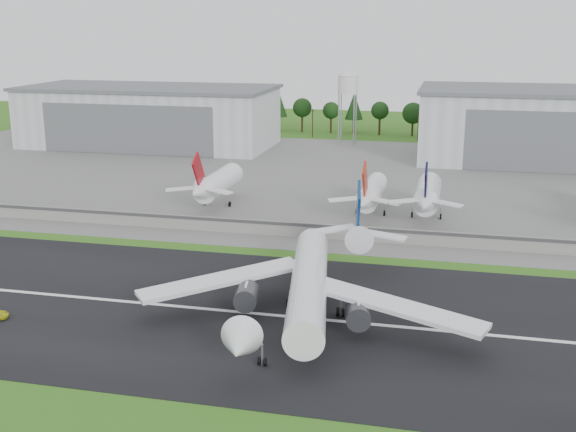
% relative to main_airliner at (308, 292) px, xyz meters
% --- Properties ---
extents(ground, '(600.00, 600.00, 0.00)m').
position_rel_main_airliner_xyz_m(ground, '(-15.23, -9.57, -4.89)').
color(ground, '#355D16').
rests_on(ground, ground).
extents(runway, '(320.00, 60.00, 0.10)m').
position_rel_main_airliner_xyz_m(runway, '(-15.23, 0.43, -4.84)').
color(runway, black).
rests_on(runway, ground).
extents(runway_centerline, '(220.00, 1.00, 0.02)m').
position_rel_main_airliner_xyz_m(runway_centerline, '(-15.23, 0.43, -4.78)').
color(runway_centerline, white).
rests_on(runway_centerline, runway).
extents(apron, '(320.00, 150.00, 0.10)m').
position_rel_main_airliner_xyz_m(apron, '(-15.23, 110.43, -4.84)').
color(apron, slate).
rests_on(apron, ground).
extents(blast_fence, '(240.00, 0.61, 3.50)m').
position_rel_main_airliner_xyz_m(blast_fence, '(-15.23, 45.42, -3.09)').
color(blast_fence, gray).
rests_on(blast_fence, ground).
extents(hangar_west, '(97.00, 44.00, 23.20)m').
position_rel_main_airliner_xyz_m(hangar_west, '(-95.23, 155.35, 6.74)').
color(hangar_west, silver).
rests_on(hangar_west, ground).
extents(hangar_east, '(102.00, 47.00, 25.20)m').
position_rel_main_airliner_xyz_m(hangar_east, '(59.77, 155.35, 7.73)').
color(hangar_east, silver).
rests_on(hangar_east, ground).
extents(water_tower, '(8.40, 8.40, 29.40)m').
position_rel_main_airliner_xyz_m(water_tower, '(-20.23, 175.43, 19.66)').
color(water_tower, '#99999E').
rests_on(water_tower, ground).
extents(utility_poles, '(230.00, 3.00, 12.00)m').
position_rel_main_airliner_xyz_m(utility_poles, '(-15.23, 190.43, -4.89)').
color(utility_poles, black).
rests_on(utility_poles, ground).
extents(treeline, '(320.00, 16.00, 22.00)m').
position_rel_main_airliner_xyz_m(treeline, '(-15.23, 205.43, -4.89)').
color(treeline, black).
rests_on(treeline, ground).
extents(main_airliner, '(56.46, 59.11, 18.17)m').
position_rel_main_airliner_xyz_m(main_airliner, '(0.00, 0.00, 0.00)').
color(main_airliner, white).
rests_on(main_airliner, runway).
extents(parked_jet_red_a, '(7.36, 31.29, 16.85)m').
position_rel_main_airliner_xyz_m(parked_jet_red_a, '(-38.55, 67.01, 1.44)').
color(parked_jet_red_a, white).
rests_on(parked_jet_red_a, ground).
extents(parked_jet_red_b, '(7.36, 31.29, 16.47)m').
position_rel_main_airliner_xyz_m(parked_jet_red_b, '(2.06, 66.96, 1.08)').
color(parked_jet_red_b, white).
rests_on(parked_jet_red_b, ground).
extents(parked_jet_navy, '(7.36, 31.29, 16.81)m').
position_rel_main_airliner_xyz_m(parked_jet_navy, '(15.90, 67.01, 1.41)').
color(parked_jet_navy, white).
rests_on(parked_jet_navy, ground).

